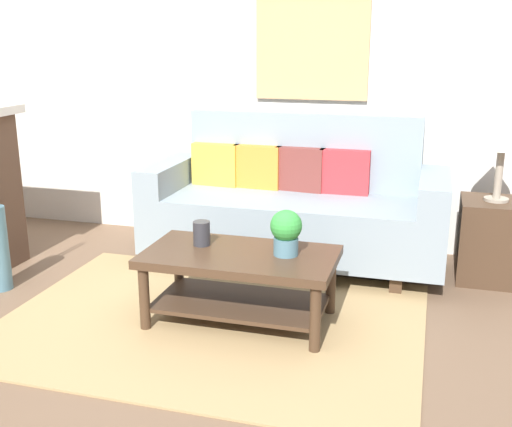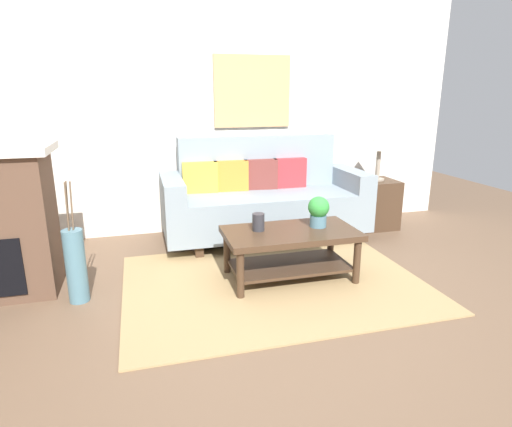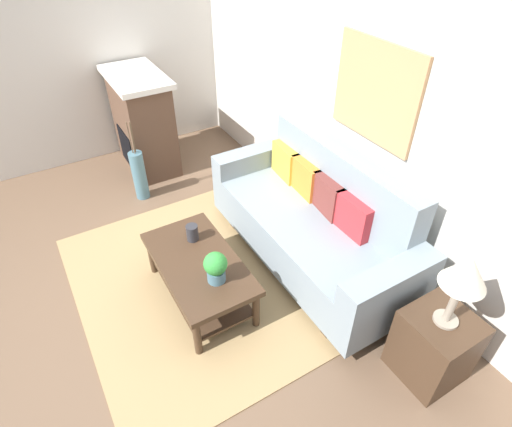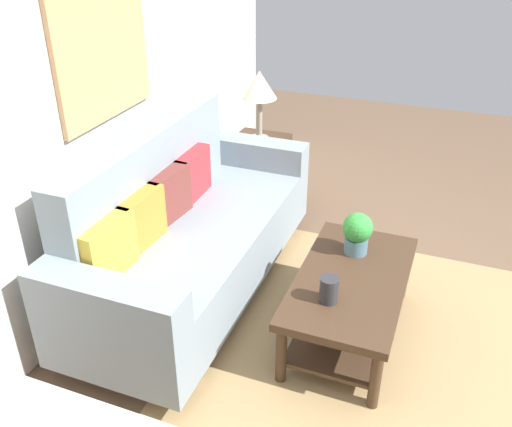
{
  "view_description": "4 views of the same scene",
  "coord_description": "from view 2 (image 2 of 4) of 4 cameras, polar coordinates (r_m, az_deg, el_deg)",
  "views": [
    {
      "loc": [
        1.17,
        -2.66,
        1.62
      ],
      "look_at": [
        0.16,
        0.88,
        0.58
      ],
      "focal_mm": 43.88,
      "sensor_mm": 36.0,
      "label": 1
    },
    {
      "loc": [
        -1.02,
        -2.63,
        1.54
      ],
      "look_at": [
        -0.03,
        0.96,
        0.48
      ],
      "focal_mm": 30.18,
      "sensor_mm": 36.0,
      "label": 2
    },
    {
      "loc": [
        2.45,
        -0.25,
        2.79
      ],
      "look_at": [
        0.04,
        1.17,
        0.59
      ],
      "focal_mm": 29.25,
      "sensor_mm": 36.0,
      "label": 3
    },
    {
      "loc": [
        -2.45,
        0.13,
        2.3
      ],
      "look_at": [
        0.36,
        1.22,
        0.6
      ],
      "focal_mm": 39.24,
      "sensor_mm": 36.0,
      "label": 4
    }
  ],
  "objects": [
    {
      "name": "throw_pillow_mustard",
      "position": [
        4.52,
        -7.42,
        4.78
      ],
      "size": [
        0.37,
        0.15,
        0.32
      ],
      "primitive_type": "cube",
      "rotation": [
        0.0,
        0.0,
        -0.08
      ],
      "color": "gold",
      "rests_on": "couch"
    },
    {
      "name": "coffee_table",
      "position": [
        3.61,
        4.57,
        -3.99
      ],
      "size": [
        1.1,
        0.6,
        0.43
      ],
      "color": "#422D1E",
      "rests_on": "ground_plane"
    },
    {
      "name": "floor_vase_branch_c",
      "position": [
        3.35,
        -23.79,
        0.8
      ],
      "size": [
        0.02,
        0.02,
        0.36
      ],
      "primitive_type": "cylinder",
      "rotation": [
        0.02,
        0.03,
        0.0
      ],
      "color": "brown",
      "rests_on": "floor_vase"
    },
    {
      "name": "ground_plane",
      "position": [
        3.21,
        5.17,
        -12.83
      ],
      "size": [
        9.39,
        9.39,
        0.0
      ],
      "primitive_type": "plane",
      "color": "brown"
    },
    {
      "name": "area_rug",
      "position": [
        3.63,
        2.39,
        -9.13
      ],
      "size": [
        2.43,
        1.8,
        0.01
      ],
      "primitive_type": "cube",
      "color": "#A38456",
      "rests_on": "ground_plane"
    },
    {
      "name": "tabletop_vase",
      "position": [
        3.54,
        0.32,
        -1.15
      ],
      "size": [
        0.1,
        0.1,
        0.15
      ],
      "primitive_type": "cylinder",
      "color": "#2D2D33",
      "rests_on": "coffee_table"
    },
    {
      "name": "throw_pillow_maroon",
      "position": [
        4.66,
        0.62,
        5.23
      ],
      "size": [
        0.37,
        0.16,
        0.32
      ],
      "primitive_type": "cube",
      "rotation": [
        0.0,
        0.0,
        -0.11
      ],
      "color": "brown",
      "rests_on": "couch"
    },
    {
      "name": "throw_pillow_crimson",
      "position": [
        4.76,
        4.43,
        5.41
      ],
      "size": [
        0.36,
        0.12,
        0.32
      ],
      "primitive_type": "cube",
      "rotation": [
        0.0,
        0.0,
        0.01
      ],
      "color": "red",
      "rests_on": "couch"
    },
    {
      "name": "wall_back",
      "position": [
        4.92,
        -3.57,
        13.63
      ],
      "size": [
        5.39,
        0.1,
        2.7
      ],
      "primitive_type": "cube",
      "color": "silver",
      "rests_on": "ground_plane"
    },
    {
      "name": "couch",
      "position": [
        4.59,
        1.05,
        1.89
      ],
      "size": [
        2.12,
        0.84,
        1.08
      ],
      "color": "gray",
      "rests_on": "ground_plane"
    },
    {
      "name": "framed_painting",
      "position": [
        4.91,
        -0.49,
        15.87
      ],
      "size": [
        0.86,
        0.03,
        0.77
      ],
      "primitive_type": "cube",
      "color": "tan"
    },
    {
      "name": "potted_plant_tabletop",
      "position": [
        3.66,
        8.29,
        0.38
      ],
      "size": [
        0.18,
        0.18,
        0.26
      ],
      "color": "slate",
      "rests_on": "coffee_table"
    },
    {
      "name": "throw_pillow_orange",
      "position": [
        4.58,
        -3.34,
        5.02
      ],
      "size": [
        0.37,
        0.14,
        0.32
      ],
      "primitive_type": "cube",
      "rotation": [
        0.0,
        0.0,
        -0.07
      ],
      "color": "orange",
      "rests_on": "couch"
    },
    {
      "name": "floor_vase_branch_b",
      "position": [
        3.38,
        -23.72,
        0.95
      ],
      "size": [
        0.03,
        0.01,
        0.36
      ],
      "primitive_type": "cylinder",
      "rotation": [
        -0.0,
        0.05,
        0.0
      ],
      "color": "brown",
      "rests_on": "floor_vase"
    },
    {
      "name": "side_table",
      "position": [
        5.2,
        15.49,
        1.26
      ],
      "size": [
        0.44,
        0.44,
        0.56
      ],
      "primitive_type": "cube",
      "color": "#422D1E",
      "rests_on": "ground_plane"
    },
    {
      "name": "table_lamp",
      "position": [
        5.07,
        16.09,
        9.09
      ],
      "size": [
        0.28,
        0.28,
        0.57
      ],
      "color": "gray",
      "rests_on": "side_table"
    },
    {
      "name": "floor_vase_branch_a",
      "position": [
        3.36,
        -23.25,
        0.92
      ],
      "size": [
        0.03,
        0.01,
        0.36
      ],
      "primitive_type": "cylinder",
      "rotation": [
        0.0,
        0.04,
        0.0
      ],
      "color": "brown",
      "rests_on": "floor_vase"
    },
    {
      "name": "floor_vase",
      "position": [
        3.5,
        -22.76,
        -6.45
      ],
      "size": [
        0.15,
        0.15,
        0.57
      ],
      "primitive_type": "cylinder",
      "color": "slate",
      "rests_on": "ground_plane"
    }
  ]
}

